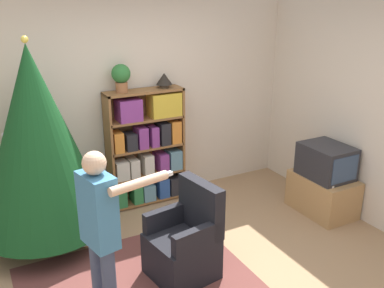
{
  "coord_description": "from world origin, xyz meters",
  "views": [
    {
      "loc": [
        -1.65,
        -2.88,
        2.56
      ],
      "look_at": [
        0.36,
        0.9,
        1.05
      ],
      "focal_mm": 40.0,
      "sensor_mm": 36.0,
      "label": 1
    }
  ],
  "objects_px": {
    "christmas_tree": "(37,140)",
    "table_lamp": "(164,79)",
    "armchair": "(185,244)",
    "bookshelf": "(148,147)",
    "standing_person": "(101,229)",
    "potted_plant": "(121,76)",
    "television": "(326,161)"
  },
  "relations": [
    {
      "from": "television",
      "to": "table_lamp",
      "type": "bearing_deg",
      "value": 139.84
    },
    {
      "from": "television",
      "to": "potted_plant",
      "type": "xyz_separation_m",
      "value": [
        -2.06,
        1.28,
        0.99
      ]
    },
    {
      "from": "armchair",
      "to": "table_lamp",
      "type": "height_order",
      "value": "table_lamp"
    },
    {
      "from": "bookshelf",
      "to": "potted_plant",
      "type": "xyz_separation_m",
      "value": [
        -0.29,
        0.01,
        0.92
      ]
    },
    {
      "from": "standing_person",
      "to": "table_lamp",
      "type": "bearing_deg",
      "value": 131.51
    },
    {
      "from": "television",
      "to": "christmas_tree",
      "type": "xyz_separation_m",
      "value": [
        -3.11,
        0.9,
        0.5
      ]
    },
    {
      "from": "bookshelf",
      "to": "christmas_tree",
      "type": "height_order",
      "value": "christmas_tree"
    },
    {
      "from": "bookshelf",
      "to": "standing_person",
      "type": "bearing_deg",
      "value": -121.35
    },
    {
      "from": "armchair",
      "to": "potted_plant",
      "type": "xyz_separation_m",
      "value": [
        -0.0,
        1.6,
        1.34
      ]
    },
    {
      "from": "armchair",
      "to": "standing_person",
      "type": "distance_m",
      "value": 1.08
    },
    {
      "from": "bookshelf",
      "to": "television",
      "type": "distance_m",
      "value": 2.18
    },
    {
      "from": "bookshelf",
      "to": "potted_plant",
      "type": "distance_m",
      "value": 0.97
    },
    {
      "from": "television",
      "to": "armchair",
      "type": "height_order",
      "value": "armchair"
    },
    {
      "from": "television",
      "to": "standing_person",
      "type": "height_order",
      "value": "standing_person"
    },
    {
      "from": "armchair",
      "to": "standing_person",
      "type": "xyz_separation_m",
      "value": [
        -0.87,
        -0.31,
        0.57
      ]
    },
    {
      "from": "television",
      "to": "potted_plant",
      "type": "distance_m",
      "value": 2.62
    },
    {
      "from": "potted_plant",
      "to": "table_lamp",
      "type": "distance_m",
      "value": 0.55
    },
    {
      "from": "christmas_tree",
      "to": "potted_plant",
      "type": "xyz_separation_m",
      "value": [
        1.04,
        0.39,
        0.49
      ]
    },
    {
      "from": "standing_person",
      "to": "potted_plant",
      "type": "distance_m",
      "value": 2.23
    },
    {
      "from": "christmas_tree",
      "to": "table_lamp",
      "type": "distance_m",
      "value": 1.68
    },
    {
      "from": "christmas_tree",
      "to": "armchair",
      "type": "bearing_deg",
      "value": -49.23
    },
    {
      "from": "christmas_tree",
      "to": "potted_plant",
      "type": "bearing_deg",
      "value": 20.34
    },
    {
      "from": "christmas_tree",
      "to": "potted_plant",
      "type": "distance_m",
      "value": 1.22
    },
    {
      "from": "christmas_tree",
      "to": "table_lamp",
      "type": "xyz_separation_m",
      "value": [
        1.59,
        0.39,
        0.4
      ]
    },
    {
      "from": "television",
      "to": "standing_person",
      "type": "relative_size",
      "value": 0.39
    },
    {
      "from": "christmas_tree",
      "to": "standing_person",
      "type": "relative_size",
      "value": 1.45
    },
    {
      "from": "potted_plant",
      "to": "television",
      "type": "bearing_deg",
      "value": -31.87
    },
    {
      "from": "television",
      "to": "armchair",
      "type": "distance_m",
      "value": 2.11
    },
    {
      "from": "standing_person",
      "to": "table_lamp",
      "type": "xyz_separation_m",
      "value": [
        1.41,
        1.91,
        0.68
      ]
    },
    {
      "from": "christmas_tree",
      "to": "standing_person",
      "type": "height_order",
      "value": "christmas_tree"
    },
    {
      "from": "potted_plant",
      "to": "table_lamp",
      "type": "xyz_separation_m",
      "value": [
        0.54,
        -0.0,
        -0.09
      ]
    },
    {
      "from": "christmas_tree",
      "to": "potted_plant",
      "type": "height_order",
      "value": "christmas_tree"
    }
  ]
}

